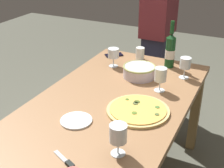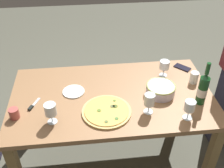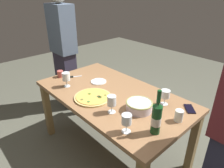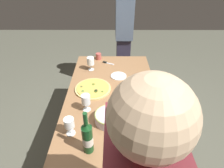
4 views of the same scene
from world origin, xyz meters
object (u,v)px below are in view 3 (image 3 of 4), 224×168
wine_glass_far_left (66,77)px  cup_amber (60,74)px  cup_ceramic (179,116)px  cell_phone (190,109)px  pizza_knife (74,77)px  dining_table (112,101)px  side_plate (99,82)px  pizza (93,97)px  wine_glass_near_pizza (127,120)px  wine_bottle (156,118)px  person_host (64,49)px  wine_glass_far_right (165,95)px  wine_glass_by_bottle (112,101)px  serving_bowl (139,106)px

wine_glass_far_left → cup_amber: 0.29m
cup_ceramic → cell_phone: size_ratio=0.69×
cup_ceramic → pizza_knife: bearing=-173.1°
dining_table → side_plate: side_plate is taller
dining_table → pizza: bearing=-107.4°
dining_table → wine_glass_near_pizza: (0.51, -0.32, 0.20)m
pizza → wine_bottle: wine_bottle is taller
wine_bottle → wine_glass_near_pizza: size_ratio=2.34×
pizza → cup_amber: size_ratio=4.61×
pizza → wine_bottle: bearing=2.5°
dining_table → wine_glass_far_left: 0.55m
pizza → wine_glass_near_pizza: size_ratio=2.39×
pizza → person_host: bearing=162.5°
wine_glass_far_left → wine_glass_far_right: 1.04m
cup_amber → side_plate: (0.42, 0.25, -0.03)m
cup_amber → pizza_knife: 0.16m
wine_glass_near_pizza → wine_glass_far_left: size_ratio=0.96×
wine_bottle → wine_glass_far_right: size_ratio=2.48×
wine_glass_by_bottle → cell_phone: wine_glass_by_bottle is taller
pizza_knife → cup_amber: bearing=-135.3°
pizza → wine_glass_far_right: 0.69m
wine_glass_by_bottle → pizza_knife: 0.87m
serving_bowl → wine_bottle: size_ratio=0.65×
cup_amber → pizza_knife: size_ratio=0.54×
wine_glass_by_bottle → cup_ceramic: bearing=34.8°
wine_bottle → cup_ceramic: (0.04, 0.26, -0.08)m
wine_bottle → wine_glass_far_right: wine_bottle is taller
side_plate → cup_amber: bearing=-149.2°
pizza → serving_bowl: (0.44, 0.17, 0.04)m
wine_glass_by_bottle → dining_table: bearing=137.1°
side_plate → pizza_knife: bearing=-155.6°
wine_glass_by_bottle → cup_amber: wine_glass_by_bottle is taller
wine_glass_by_bottle → pizza_knife: (-0.85, 0.16, -0.11)m
dining_table → side_plate: size_ratio=9.06×
side_plate → wine_glass_far_left: bearing=-114.6°
wine_glass_near_pizza → cell_phone: bearing=75.0°
cell_phone → serving_bowl: bearing=-174.8°
wine_bottle → side_plate: size_ratio=2.02×
wine_glass_far_right → wine_glass_far_left: bearing=-152.9°
pizza → dining_table: bearing=72.6°
side_plate → person_host: bearing=174.0°
pizza → serving_bowl: serving_bowl is taller
wine_bottle → side_plate: wine_bottle is taller
wine_glass_near_pizza → cup_ceramic: size_ratio=1.54×
cell_phone → person_host: bearing=140.5°
serving_bowl → cell_phone: 0.45m
serving_bowl → wine_glass_near_pizza: 0.32m
wine_glass_near_pizza → wine_glass_by_bottle: wine_glass_by_bottle is taller
wine_bottle → cup_amber: size_ratio=4.50×
wine_glass_far_right → side_plate: bearing=-169.0°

